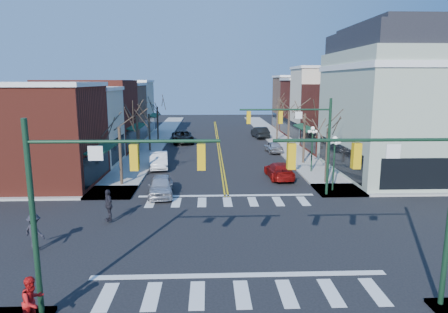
{
  "coord_description": "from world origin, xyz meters",
  "views": [
    {
      "loc": [
        -1.29,
        -20.82,
        8.41
      ],
      "look_at": [
        -0.15,
        8.68,
        2.8
      ],
      "focal_mm": 32.0,
      "sensor_mm": 36.0,
      "label": 1
    }
  ],
  "objects": [
    {
      "name": "traffic_mast_near_left",
      "position": [
        -5.55,
        -7.4,
        4.71
      ],
      "size": [
        6.6,
        0.28,
        7.2
      ],
      "color": "#14331E",
      "rests_on": "ground"
    },
    {
      "name": "bldg_left_brick_a",
      "position": [
        -15.5,
        11.75,
        4.0
      ],
      "size": [
        10.0,
        8.5,
        8.0
      ],
      "primitive_type": "cube",
      "color": "maroon",
      "rests_on": "ground"
    },
    {
      "name": "bldg_right_brick_b",
      "position": [
        15.5,
        41.0,
        4.25
      ],
      "size": [
        10.0,
        8.0,
        8.5
      ],
      "primitive_type": "cube",
      "color": "maroon",
      "rests_on": "ground"
    },
    {
      "name": "tree_left_c",
      "position": [
        -8.4,
        27.0,
        2.27
      ],
      "size": [
        0.24,
        0.24,
        4.55
      ],
      "primitive_type": "cylinder",
      "color": "#382B21",
      "rests_on": "ground"
    },
    {
      "name": "tree_left_a",
      "position": [
        -8.4,
        11.0,
        2.38
      ],
      "size": [
        0.24,
        0.24,
        4.76
      ],
      "primitive_type": "cylinder",
      "color": "#382B21",
      "rests_on": "ground"
    },
    {
      "name": "bldg_left_stucco_b",
      "position": [
        -15.5,
        43.5,
        4.1
      ],
      "size": [
        10.0,
        8.0,
        8.2
      ],
      "primitive_type": "cube",
      "color": "beige",
      "rests_on": "ground"
    },
    {
      "name": "traffic_mast_near_right",
      "position": [
        5.55,
        -7.4,
        4.71
      ],
      "size": [
        6.6,
        0.28,
        7.2
      ],
      "color": "#14331E",
      "rests_on": "ground"
    },
    {
      "name": "sidewalk_right",
      "position": [
        8.75,
        20.0,
        0.07
      ],
      "size": [
        3.5,
        70.0,
        0.15
      ],
      "primitive_type": "cube",
      "color": "#9E9B93",
      "rests_on": "ground"
    },
    {
      "name": "car_left_near",
      "position": [
        -4.87,
        8.0,
        0.75
      ],
      "size": [
        2.13,
        4.54,
        1.5
      ],
      "primitive_type": "imported",
      "rotation": [
        0.0,
        0.0,
        0.08
      ],
      "color": "silver",
      "rests_on": "ground"
    },
    {
      "name": "bldg_left_stucco_a",
      "position": [
        -15.5,
        19.5,
        3.75
      ],
      "size": [
        10.0,
        7.0,
        7.5
      ],
      "primitive_type": "cube",
      "color": "beige",
      "rests_on": "ground"
    },
    {
      "name": "tree_right_c",
      "position": [
        8.4,
        27.0,
        2.42
      ],
      "size": [
        0.24,
        0.24,
        4.83
      ],
      "primitive_type": "cylinder",
      "color": "#382B21",
      "rests_on": "ground"
    },
    {
      "name": "bldg_left_tan",
      "position": [
        -15.5,
        35.75,
        3.9
      ],
      "size": [
        10.0,
        7.5,
        7.8
      ],
      "primitive_type": "cube",
      "color": "#86604A",
      "rests_on": "ground"
    },
    {
      "name": "car_right_near",
      "position": [
        4.85,
        12.95,
        0.71
      ],
      "size": [
        2.22,
        5.0,
        1.43
      ],
      "primitive_type": "imported",
      "rotation": [
        0.0,
        0.0,
        3.19
      ],
      "color": "maroon",
      "rests_on": "ground"
    },
    {
      "name": "bldg_right_stucco",
      "position": [
        15.5,
        33.5,
        5.0
      ],
      "size": [
        10.0,
        7.0,
        10.0
      ],
      "primitive_type": "cube",
      "color": "beige",
      "rests_on": "ground"
    },
    {
      "name": "tree_left_d",
      "position": [
        -8.4,
        35.0,
        2.45
      ],
      "size": [
        0.24,
        0.24,
        4.9
      ],
      "primitive_type": "cylinder",
      "color": "#382B21",
      "rests_on": "ground"
    },
    {
      "name": "victorian_corner",
      "position": [
        16.5,
        14.5,
        6.66
      ],
      "size": [
        12.25,
        14.25,
        13.3
      ],
      "color": "#A0AE96",
      "rests_on": "ground"
    },
    {
      "name": "pedestrian_dark_a",
      "position": [
        -7.32,
        2.31,
        1.11
      ],
      "size": [
        0.94,
        1.21,
        1.92
      ],
      "primitive_type": "imported",
      "rotation": [
        0.0,
        0.0,
        -1.08
      ],
      "color": "black",
      "rests_on": "sidewalk_left"
    },
    {
      "name": "tree_right_b",
      "position": [
        8.4,
        19.0,
        2.59
      ],
      "size": [
        0.24,
        0.24,
        5.18
      ],
      "primitive_type": "cylinder",
      "color": "#382B21",
      "rests_on": "ground"
    },
    {
      "name": "lamppost_corner",
      "position": [
        8.2,
        8.5,
        2.96
      ],
      "size": [
        0.36,
        0.36,
        4.33
      ],
      "color": "#14331E",
      "rests_on": "ground"
    },
    {
      "name": "tree_right_a",
      "position": [
        8.4,
        11.0,
        2.31
      ],
      "size": [
        0.24,
        0.24,
        4.62
      ],
      "primitive_type": "cylinder",
      "color": "#382B21",
      "rests_on": "ground"
    },
    {
      "name": "bldg_right_tan",
      "position": [
        15.5,
        49.0,
        4.5
      ],
      "size": [
        10.0,
        8.0,
        9.0
      ],
      "primitive_type": "cube",
      "color": "#86604A",
      "rests_on": "ground"
    },
    {
      "name": "sidewalk_left",
      "position": [
        -8.75,
        20.0,
        0.07
      ],
      "size": [
        3.5,
        70.0,
        0.15
      ],
      "primitive_type": "cube",
      "color": "#9E9B93",
      "rests_on": "ground"
    },
    {
      "name": "car_right_far",
      "position": [
        6.4,
        38.24,
        0.83
      ],
      "size": [
        2.4,
        5.2,
        1.65
      ],
      "primitive_type": "imported",
      "rotation": [
        0.0,
        0.0,
        3.27
      ],
      "color": "black",
      "rests_on": "ground"
    },
    {
      "name": "bldg_left_brick_b",
      "position": [
        -15.5,
        27.5,
        4.25
      ],
      "size": [
        10.0,
        9.0,
        8.5
      ],
      "primitive_type": "cube",
      "color": "maroon",
      "rests_on": "ground"
    },
    {
      "name": "car_left_far",
      "position": [
        -4.87,
        33.61,
        0.83
      ],
      "size": [
        3.54,
        6.3,
        1.66
      ],
      "primitive_type": "imported",
      "rotation": [
        0.0,
        0.0,
        0.14
      ],
      "color": "black",
      "rests_on": "ground"
    },
    {
      "name": "traffic_mast_far_right",
      "position": [
        5.55,
        7.4,
        4.71
      ],
      "size": [
        6.6,
        0.28,
        7.2
      ],
      "color": "#14331E",
      "rests_on": "ground"
    },
    {
      "name": "tree_right_d",
      "position": [
        8.4,
        35.0,
        2.48
      ],
      "size": [
        0.24,
        0.24,
        4.97
      ],
      "primitive_type": "cylinder",
      "color": "#382B21",
      "rests_on": "ground"
    },
    {
      "name": "pedestrian_red_b",
      "position": [
        -7.3,
        -8.23,
        1.05
      ],
      "size": [
        0.99,
        1.09,
        1.81
      ],
      "primitive_type": "imported",
      "rotation": [
        0.0,
        0.0,
        1.13
      ],
      "color": "red",
      "rests_on": "sidewalk_left"
    },
    {
      "name": "car_right_mid",
      "position": [
        6.4,
        25.78,
        0.68
      ],
      "size": [
        2.04,
        4.13,
        1.36
      ],
      "primitive_type": "imported",
      "rotation": [
        0.0,
        0.0,
        3.25
      ],
      "color": "#AEAEB2",
      "rests_on": "ground"
    },
    {
      "name": "tree_left_b",
      "position": [
        -8.4,
        19.0,
        2.52
      ],
      "size": [
        0.24,
        0.24,
        5.04
      ],
      "primitive_type": "cylinder",
      "color": "#382B21",
      "rests_on": "ground"
    },
    {
      "name": "pedestrian_dark_b",
      "position": [
        -10.0,
        -1.68,
        1.05
      ],
      "size": [
        1.33,
        1.1,
        1.79
      ],
      "primitive_type": "imported",
      "rotation": [
        0.0,
        0.0,
        2.7
      ],
      "color": "black",
      "rests_on": "sidewalk_left"
    },
    {
      "name": "ground",
      "position": [
        0.0,
        0.0,
        0.0
      ],
      "size": [
        160.0,
        160.0,
        0.0
      ],
      "primitive_type": "plane",
      "color": "black",
      "rests_on": "ground"
    },
    {
      "name": "lamppost_midblock",
      "position": [
        8.2,
        15.0,
        2.96
      ],
      "size": [
        0.36,
        0.36,
        4.33
      ],
      "color": "#14331E",
      "rests_on": "ground"
    },
    {
      "name": "bldg_right_brick_a",
      "position": [
        15.5,
        25.75,
        4.0
      ],
      "size": [
        10.0,
        8.5,
        8.0
      ],
      "primitive_type": "cube",
      "color": "maroon",
      "rests_on": "ground"
    },
    {
      "name": "car_left_mid",
      "position": [
        -6.18,
        17.54,
        0.79
      ],
      "size": [
        2.21,
        4.94,
        1.57
      ],
      "primitive_type": "imported",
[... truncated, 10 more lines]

